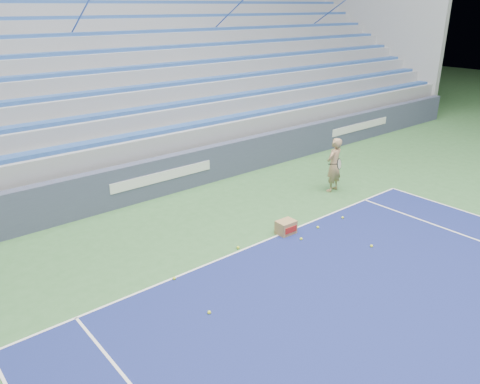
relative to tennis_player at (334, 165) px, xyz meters
name	(u,v)px	position (x,y,z in m)	size (l,w,h in m)	color
sponsor_barrier	(161,176)	(-3.98, 2.94, -0.24)	(30.00, 0.32, 1.10)	#3D445D
bleachers	(74,87)	(-3.98, 8.65, 1.56)	(31.00, 9.15, 7.30)	gray
tennis_player	(334,165)	(0.00, 0.00, 0.00)	(0.92, 0.85, 1.58)	tan
ball_box	(286,227)	(-3.01, -1.10, -0.63)	(0.45, 0.36, 0.33)	#9D7A4C
tennis_ball_0	(301,239)	(-2.97, -1.56, -0.76)	(0.07, 0.07, 0.07)	#DCF131
tennis_ball_1	(209,312)	(-6.25, -2.44, -0.76)	(0.07, 0.07, 0.07)	#DCF131
tennis_ball_2	(371,246)	(-2.02, -2.81, -0.76)	(0.07, 0.07, 0.07)	#DCF131
tennis_ball_3	(174,278)	(-6.13, -1.11, -0.76)	(0.07, 0.07, 0.07)	#DCF131
tennis_ball_4	(318,227)	(-2.22, -1.41, -0.76)	(0.07, 0.07, 0.07)	#DCF131
tennis_ball_5	(343,218)	(-1.31, -1.44, -0.76)	(0.07, 0.07, 0.07)	#DCF131
tennis_ball_6	(238,248)	(-4.35, -0.95, -0.76)	(0.07, 0.07, 0.07)	#DCF131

